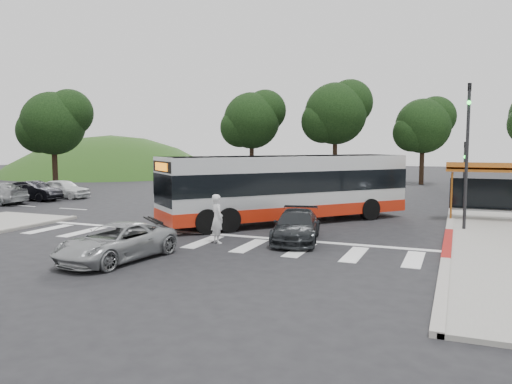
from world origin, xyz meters
The scene contains 19 objects.
ground centered at (0.00, 0.00, 0.00)m, with size 140.00×140.00×0.00m, color black.
sidewalk_east centered at (11.00, 8.00, 0.06)m, with size 4.00×40.00×0.12m, color gray.
curb_east centered at (9.00, 8.00, 0.07)m, with size 0.30×40.00×0.15m, color #9E9991.
curb_east_red centered at (9.00, -2.00, 0.08)m, with size 0.32×6.00×0.15m, color maroon.
hillside_nw centered at (-32.00, 30.00, 0.00)m, with size 44.00×44.00×10.00m, color #1F4014.
crosswalk_ladder centered at (0.00, -5.00, 0.01)m, with size 18.00×2.60×0.01m, color silver.
bus_shelter centered at (10.80, 5.10, 2.35)m, with size 4.20×1.60×2.86m.
traffic_signal_ne_tall centered at (9.60, 1.49, 3.88)m, with size 0.18×0.37×6.50m.
traffic_signal_ne_short centered at (9.60, 8.49, 2.48)m, with size 0.18×0.37×4.00m.
tree_north_a centered at (-1.92, 26.07, 6.92)m, with size 6.60×6.15×10.17m.
tree_north_b centered at (6.07, 28.06, 5.66)m, with size 5.72×5.33×8.43m.
tree_north_c centered at (-9.92, 24.06, 6.29)m, with size 6.16×5.74×9.30m.
tree_west_a centered at (-21.93, 10.06, 5.66)m, with size 5.72×5.33×8.43m.
transit_bus centered at (1.50, 1.08, 1.65)m, with size 2.76×12.75×3.29m, color silver, non-canonical shape.
pedestrian centered at (0.60, -4.94, 0.96)m, with size 0.70×0.46×1.92m, color silver.
dark_sedan centered at (3.37, -3.46, 0.62)m, with size 1.73×4.26×1.24m, color #222527.
silver_suv_south centered at (-1.19, -8.87, 0.61)m, with size 2.03×4.41×1.23m, color #999C9E.
west_car_white centered at (-16.94, 5.50, 0.68)m, with size 1.60×3.99×1.36m, color silver.
west_car_black centered at (-17.72, 3.58, 0.66)m, with size 1.40×4.02×1.33m, color black.
Camera 1 is at (9.28, -22.25, 3.87)m, focal length 35.00 mm.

